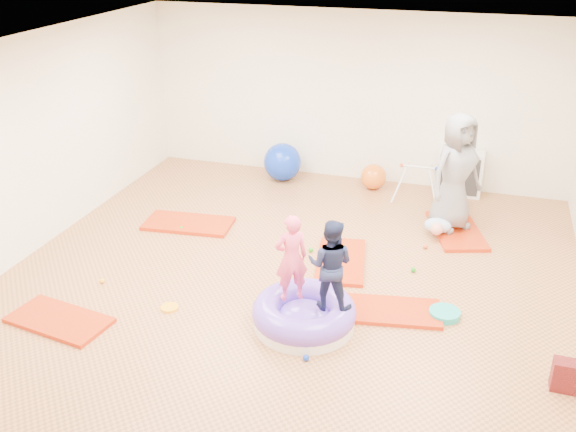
% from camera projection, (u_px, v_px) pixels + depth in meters
% --- Properties ---
extents(room, '(7.01, 8.01, 2.81)m').
position_uv_depth(room, '(280.00, 186.00, 7.05)').
color(room, '#B87A44').
rests_on(room, ground).
extents(gym_mat_front_left, '(1.21, 0.73, 0.05)m').
position_uv_depth(gym_mat_front_left, '(59.00, 320.00, 7.11)').
color(gym_mat_front_left, red).
rests_on(gym_mat_front_left, ground).
extents(gym_mat_mid_left, '(1.32, 0.75, 0.05)m').
position_uv_depth(gym_mat_mid_left, '(188.00, 224.00, 9.35)').
color(gym_mat_mid_left, red).
rests_on(gym_mat_mid_left, ground).
extents(gym_mat_center_back, '(0.80, 1.29, 0.05)m').
position_uv_depth(gym_mat_center_back, '(341.00, 261.00, 8.34)').
color(gym_mat_center_back, red).
rests_on(gym_mat_center_back, ground).
extents(gym_mat_right, '(1.24, 0.76, 0.05)m').
position_uv_depth(gym_mat_right, '(390.00, 311.00, 7.28)').
color(gym_mat_right, red).
rests_on(gym_mat_right, ground).
extents(gym_mat_rear_right, '(0.98, 1.38, 0.05)m').
position_uv_depth(gym_mat_rear_right, '(456.00, 231.00, 9.14)').
color(gym_mat_rear_right, red).
rests_on(gym_mat_rear_right, ground).
extents(inflatable_cushion, '(1.15, 1.15, 0.36)m').
position_uv_depth(inflatable_cushion, '(304.00, 314.00, 7.01)').
color(inflatable_cushion, white).
rests_on(inflatable_cushion, ground).
extents(child_pink, '(0.44, 0.40, 1.00)m').
position_uv_depth(child_pink, '(291.00, 254.00, 6.82)').
color(child_pink, '#FF4C73').
rests_on(child_pink, inflatable_cushion).
extents(child_navy, '(0.50, 0.39, 1.02)m').
position_uv_depth(child_navy, '(331.00, 261.00, 6.66)').
color(child_navy, '#191F3E').
rests_on(child_navy, inflatable_cushion).
extents(adult_caregiver, '(0.95, 0.96, 1.67)m').
position_uv_depth(adult_caregiver, '(456.00, 172.00, 8.86)').
color(adult_caregiver, slate).
rests_on(adult_caregiver, gym_mat_rear_right).
extents(infant, '(0.37, 0.38, 0.22)m').
position_uv_depth(infant, '(438.00, 226.00, 8.96)').
color(infant, '#A8BEE5').
rests_on(infant, gym_mat_rear_right).
extents(ball_pit_balls, '(3.76, 2.88, 0.07)m').
position_uv_depth(ball_pit_balls, '(290.00, 268.00, 8.16)').
color(ball_pit_balls, '#1F9413').
rests_on(ball_pit_balls, ground).
extents(exercise_ball_blue, '(0.64, 0.64, 0.64)m').
position_uv_depth(exercise_ball_blue, '(282.00, 162.00, 10.87)').
color(exercise_ball_blue, '#0E34C9').
rests_on(exercise_ball_blue, ground).
extents(exercise_ball_orange, '(0.42, 0.42, 0.42)m').
position_uv_depth(exercise_ball_orange, '(373.00, 177.00, 10.55)').
color(exercise_ball_orange, orange).
rests_on(exercise_ball_orange, ground).
extents(infant_play_gym, '(0.73, 0.69, 0.56)m').
position_uv_depth(infant_play_gym, '(418.00, 177.00, 10.09)').
color(infant_play_gym, silver).
rests_on(infant_play_gym, ground).
extents(cube_shelf, '(0.72, 0.36, 0.72)m').
position_uv_depth(cube_shelf, '(459.00, 173.00, 10.29)').
color(cube_shelf, silver).
rests_on(cube_shelf, ground).
extents(balance_disc, '(0.35, 0.35, 0.08)m').
position_uv_depth(balance_disc, '(445.00, 314.00, 7.20)').
color(balance_disc, '#1EACA3').
rests_on(balance_disc, ground).
extents(backpack, '(0.28, 0.17, 0.32)m').
position_uv_depth(backpack, '(567.00, 376.00, 6.04)').
color(backpack, '#A92225').
rests_on(backpack, ground).
extents(yellow_toy, '(0.21, 0.21, 0.03)m').
position_uv_depth(yellow_toy, '(170.00, 308.00, 7.36)').
color(yellow_toy, yellow).
rests_on(yellow_toy, ground).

